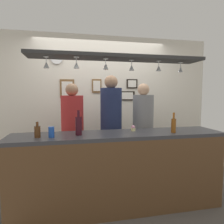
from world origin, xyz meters
TOP-DOWN VIEW (x-y plane):
  - ground_plane at (0.00, 0.00)m, footprint 8.00×8.00m
  - back_wall at (0.00, 1.10)m, footprint 4.40×0.06m
  - bar_counter at (0.00, -0.50)m, footprint 2.70×0.55m
  - overhead_glass_rack at (0.00, -0.30)m, footprint 2.20×0.36m
  - hanging_wineglass_far_left at (-0.87, -0.30)m, footprint 0.07×0.07m
  - hanging_wineglass_left at (-0.52, -0.36)m, footprint 0.07×0.07m
  - hanging_wineglass_center_left at (-0.17, -0.32)m, footprint 0.07×0.07m
  - hanging_wineglass_center at (0.18, -0.28)m, footprint 0.07×0.07m
  - hanging_wineglass_center_right at (0.54, -0.30)m, footprint 0.07×0.07m
  - hanging_wineglass_right at (0.89, -0.24)m, footprint 0.07×0.07m
  - person_left_red_shirt at (-0.58, 0.32)m, footprint 0.34×0.34m
  - person_middle_navy_shirt at (0.03, 0.32)m, footprint 0.34×0.34m
  - person_right_grey_shirt at (0.57, 0.32)m, footprint 0.34×0.34m
  - bottle_beer_amber_tall at (0.69, -0.47)m, footprint 0.06×0.06m
  - bottle_wine_dark_red at (-0.51, -0.37)m, footprint 0.08×0.08m
  - bottle_beer_brown_stubby at (-0.97, -0.41)m, footprint 0.07×0.07m
  - drink_can at (-0.82, -0.43)m, footprint 0.07×0.07m
  - cupcake at (0.22, -0.25)m, footprint 0.06×0.06m
  - picture_frame_caricature at (-0.66, 1.06)m, footprint 0.26×0.02m
  - picture_frame_lower_pair at (0.51, 1.06)m, footprint 0.30×0.02m
  - picture_frame_upper_small at (0.61, 1.06)m, footprint 0.22×0.02m
  - picture_frame_crest at (-0.10, 1.06)m, footprint 0.18×0.02m
  - wall_clock at (-0.83, 1.05)m, footprint 0.22×0.03m

SIDE VIEW (x-z plane):
  - ground_plane at x=0.00m, z-range 0.00..0.00m
  - bar_counter at x=0.00m, z-range 0.18..1.16m
  - person_left_red_shirt at x=-0.58m, z-range 0.17..1.81m
  - person_right_grey_shirt at x=0.57m, z-range 0.17..1.82m
  - cupcake at x=0.22m, z-range 0.98..1.06m
  - drink_can at x=-0.82m, z-range 0.99..1.11m
  - bottle_beer_brown_stubby at x=-0.97m, z-range 0.97..1.15m
  - person_middle_navy_shirt at x=0.03m, z-range 0.19..1.96m
  - bottle_beer_amber_tall at x=0.69m, z-range 0.96..1.22m
  - bottle_wine_dark_red at x=-0.51m, z-range 0.96..1.26m
  - back_wall at x=0.00m, z-range 0.00..2.60m
  - picture_frame_lower_pair at x=0.51m, z-range 1.36..1.54m
  - picture_frame_caricature at x=-0.66m, z-range 1.42..1.76m
  - picture_frame_crest at x=-0.10m, z-range 1.51..1.77m
  - picture_frame_upper_small at x=0.61m, z-range 1.60..1.78m
  - hanging_wineglass_far_left at x=-0.87m, z-range 1.76..1.89m
  - hanging_wineglass_left at x=-0.52m, z-range 1.76..1.89m
  - hanging_wineglass_center_left at x=-0.17m, z-range 1.76..1.89m
  - hanging_wineglass_center at x=0.18m, z-range 1.76..1.89m
  - hanging_wineglass_center_right at x=0.54m, z-range 1.76..1.89m
  - hanging_wineglass_right at x=0.89m, z-range 1.76..1.89m
  - overhead_glass_rack at x=0.00m, z-range 1.92..1.96m
  - wall_clock at x=-0.83m, z-range 2.03..2.25m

